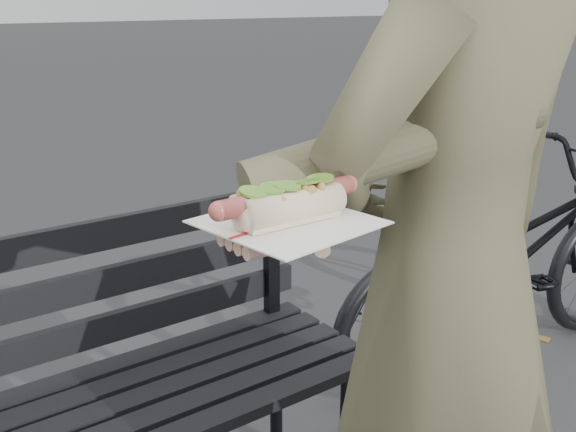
# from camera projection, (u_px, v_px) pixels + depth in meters

# --- Properties ---
(park_bench) EXTENTS (1.50, 0.44, 0.88)m
(park_bench) POSITION_uv_depth(u_px,v_px,m) (61.00, 389.00, 1.58)
(park_bench) COLOR black
(park_bench) RESTS_ON ground
(bicycle) EXTENTS (1.68, 0.71, 0.86)m
(bicycle) POSITION_uv_depth(u_px,v_px,m) (506.00, 260.00, 2.60)
(bicycle) COLOR black
(bicycle) RESTS_ON ground
(person) EXTENTS (0.70, 0.49, 1.82)m
(person) POSITION_uv_depth(u_px,v_px,m) (449.00, 284.00, 1.21)
(person) COLOR brown
(person) RESTS_ON ground
(held_hotdog) EXTENTS (0.64, 0.30, 0.20)m
(held_hotdog) POSITION_uv_depth(u_px,v_px,m) (374.00, 161.00, 0.99)
(held_hotdog) COLOR brown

